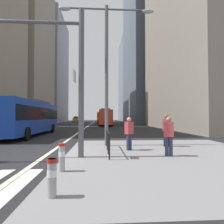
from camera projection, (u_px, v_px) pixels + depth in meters
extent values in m
plane|color=black|center=(84.00, 129.00, 28.60)|extent=(160.00, 160.00, 0.00)
cube|color=gray|center=(172.00, 156.00, 7.98)|extent=(9.00, 10.00, 0.15)
cube|color=silver|center=(15.00, 187.00, 4.68)|extent=(0.45, 3.20, 0.01)
cube|color=silver|center=(52.00, 186.00, 4.73)|extent=(0.45, 3.20, 0.01)
cube|color=silver|center=(88.00, 186.00, 4.79)|extent=(0.45, 3.20, 0.01)
cube|color=beige|center=(89.00, 126.00, 38.58)|extent=(0.20, 80.00, 0.01)
cube|color=gray|center=(22.00, 46.00, 44.36)|extent=(11.27, 16.18, 37.16)
cube|color=#9E9EA3|center=(47.00, 70.00, 64.32)|extent=(11.65, 19.59, 35.59)
cube|color=slate|center=(148.00, 36.00, 57.51)|extent=(12.50, 25.26, 52.75)
cube|color=slate|center=(133.00, 81.00, 84.78)|extent=(11.23, 21.61, 35.83)
cube|color=#14389E|center=(29.00, 117.00, 17.56)|extent=(2.60, 11.36, 2.75)
cube|color=black|center=(29.00, 114.00, 17.57)|extent=(2.64, 11.13, 1.10)
cube|color=#4C4C51|center=(36.00, 102.00, 19.30)|extent=(1.79, 4.10, 0.30)
cylinder|color=black|center=(27.00, 134.00, 13.97)|extent=(0.31, 1.00, 1.00)
cylinder|color=black|center=(52.00, 128.00, 21.21)|extent=(0.31, 1.00, 1.00)
cylinder|color=black|center=(31.00, 128.00, 21.09)|extent=(0.31, 1.00, 1.00)
cube|color=red|center=(105.00, 117.00, 38.78)|extent=(2.62, 10.86, 2.75)
cube|color=black|center=(105.00, 115.00, 38.79)|extent=(2.66, 10.65, 1.10)
cube|color=#4C4C51|center=(105.00, 109.00, 37.20)|extent=(1.79, 3.92, 0.30)
cylinder|color=black|center=(99.00, 123.00, 42.12)|extent=(0.31, 1.00, 1.00)
cylinder|color=black|center=(110.00, 123.00, 42.29)|extent=(0.31, 1.00, 1.00)
cylinder|color=black|center=(99.00, 124.00, 35.20)|extent=(0.31, 1.00, 1.00)
cylinder|color=black|center=(112.00, 124.00, 35.38)|extent=(0.31, 1.00, 1.00)
cube|color=red|center=(102.00, 117.00, 58.10)|extent=(2.68, 11.37, 2.75)
cube|color=black|center=(102.00, 116.00, 58.11)|extent=(2.71, 11.14, 1.10)
cube|color=#4C4C51|center=(102.00, 112.00, 56.45)|extent=(1.81, 4.11, 0.30)
cylinder|color=black|center=(98.00, 121.00, 61.64)|extent=(0.32, 1.00, 1.00)
cylinder|color=black|center=(106.00, 121.00, 61.75)|extent=(0.32, 1.00, 1.00)
cylinder|color=black|center=(98.00, 121.00, 54.40)|extent=(0.32, 1.00, 1.00)
cylinder|color=black|center=(106.00, 121.00, 54.50)|extent=(0.32, 1.00, 1.00)
cube|color=gold|center=(76.00, 120.00, 65.73)|extent=(1.98, 4.49, 1.10)
cube|color=black|center=(76.00, 117.00, 65.90)|extent=(1.60, 2.45, 0.52)
cylinder|color=black|center=(78.00, 121.00, 64.23)|extent=(0.25, 0.65, 0.64)
cylinder|color=black|center=(73.00, 121.00, 64.20)|extent=(0.25, 0.65, 0.64)
cylinder|color=black|center=(80.00, 121.00, 67.23)|extent=(0.25, 0.65, 0.64)
cylinder|color=black|center=(74.00, 121.00, 67.20)|extent=(0.25, 0.65, 0.64)
cube|color=maroon|center=(109.00, 120.00, 47.81)|extent=(1.87, 4.50, 1.10)
cube|color=black|center=(109.00, 117.00, 47.68)|extent=(1.54, 2.44, 0.52)
cylinder|color=black|center=(105.00, 122.00, 49.24)|extent=(0.23, 0.64, 0.64)
cylinder|color=black|center=(112.00, 122.00, 49.38)|extent=(0.23, 0.64, 0.64)
cylinder|color=black|center=(105.00, 123.00, 46.21)|extent=(0.23, 0.64, 0.64)
cylinder|color=black|center=(113.00, 123.00, 46.36)|extent=(0.23, 0.64, 0.64)
cylinder|color=#515156|center=(81.00, 82.00, 7.59)|extent=(0.22, 0.22, 6.00)
cube|color=white|center=(74.00, 76.00, 7.40)|extent=(0.04, 0.60, 0.44)
cylinder|color=#56565B|center=(107.00, 75.00, 10.73)|extent=(0.20, 0.20, 8.00)
cylinder|color=#56565B|center=(86.00, 8.00, 10.75)|extent=(2.40, 0.10, 0.10)
ellipsoid|color=#B2B2B7|center=(64.00, 9.00, 10.68)|extent=(0.70, 0.32, 0.20)
cylinder|color=#56565B|center=(127.00, 10.00, 10.90)|extent=(2.40, 0.10, 0.10)
ellipsoid|color=#B2B2B7|center=(148.00, 11.00, 10.97)|extent=(0.70, 0.32, 0.20)
cylinder|color=#99999E|center=(52.00, 178.00, 3.76)|extent=(0.18, 0.18, 0.76)
cylinder|color=white|center=(52.00, 173.00, 3.77)|extent=(0.19, 0.19, 0.14)
cylinder|color=#B21E19|center=(52.00, 161.00, 3.77)|extent=(0.20, 0.20, 0.08)
cylinder|color=#99999E|center=(62.00, 157.00, 5.55)|extent=(0.18, 0.18, 0.82)
cylinder|color=white|center=(62.00, 154.00, 5.55)|extent=(0.19, 0.19, 0.15)
cylinder|color=#B21E19|center=(62.00, 145.00, 5.56)|extent=(0.20, 0.20, 0.08)
cylinder|color=black|center=(109.00, 147.00, 7.04)|extent=(0.06, 0.06, 0.95)
cylinder|color=black|center=(108.00, 143.00, 8.12)|extent=(0.06, 0.06, 0.95)
cylinder|color=black|center=(107.00, 140.00, 9.20)|extent=(0.06, 0.06, 0.95)
cylinder|color=black|center=(107.00, 138.00, 10.28)|extent=(0.06, 0.06, 0.95)
cylinder|color=black|center=(108.00, 131.00, 8.67)|extent=(0.06, 3.25, 0.06)
cylinder|color=black|center=(168.00, 139.00, 10.19)|extent=(0.15, 0.15, 0.85)
cylinder|color=black|center=(165.00, 139.00, 10.26)|extent=(0.15, 0.15, 0.85)
cube|color=#B73D42|center=(166.00, 125.00, 10.25)|extent=(0.45, 0.38, 0.66)
sphere|color=brown|center=(166.00, 116.00, 10.26)|extent=(0.23, 0.23, 0.23)
cylinder|color=#2D334C|center=(167.00, 146.00, 7.73)|extent=(0.15, 0.15, 0.79)
cylinder|color=#2D334C|center=(171.00, 146.00, 7.70)|extent=(0.15, 0.15, 0.79)
cube|color=#B73D42|center=(169.00, 129.00, 7.73)|extent=(0.43, 0.34, 0.61)
sphere|color=#9E7556|center=(169.00, 119.00, 7.74)|extent=(0.22, 0.22, 0.22)
cylinder|color=#2D334C|center=(130.00, 142.00, 9.16)|extent=(0.15, 0.15, 0.78)
cylinder|color=#2D334C|center=(128.00, 142.00, 9.06)|extent=(0.15, 0.15, 0.78)
cube|color=#B73D42|center=(129.00, 128.00, 9.13)|extent=(0.45, 0.42, 0.60)
sphere|color=tan|center=(129.00, 119.00, 9.14)|extent=(0.21, 0.21, 0.21)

